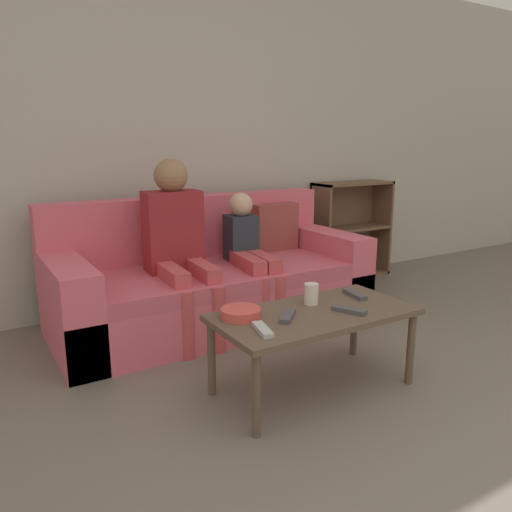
{
  "coord_description": "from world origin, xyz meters",
  "views": [
    {
      "loc": [
        -1.36,
        -0.67,
        1.24
      ],
      "look_at": [
        0.09,
        1.73,
        0.59
      ],
      "focal_mm": 35.0,
      "sensor_mm": 36.0,
      "label": 1
    }
  ],
  "objects_px": {
    "person_adult": "(177,236)",
    "person_child": "(250,252)",
    "tv_remote_0": "(355,294)",
    "tv_remote_2": "(349,310)",
    "tv_remote_1": "(288,316)",
    "cup_near": "(311,294)",
    "bookshelf": "(344,238)",
    "coffee_table": "(314,320)",
    "tv_remote_3": "(263,329)",
    "snack_bowl": "(241,313)",
    "couch": "(212,282)"
  },
  "relations": [
    {
      "from": "tv_remote_0",
      "to": "tv_remote_3",
      "type": "distance_m",
      "value": 0.72
    },
    {
      "from": "cup_near",
      "to": "tv_remote_1",
      "type": "height_order",
      "value": "cup_near"
    },
    {
      "from": "snack_bowl",
      "to": "cup_near",
      "type": "bearing_deg",
      "value": -1.8
    },
    {
      "from": "tv_remote_3",
      "to": "bookshelf",
      "type": "bearing_deg",
      "value": 53.95
    },
    {
      "from": "tv_remote_1",
      "to": "tv_remote_2",
      "type": "xyz_separation_m",
      "value": [
        0.3,
        -0.09,
        0.0
      ]
    },
    {
      "from": "cup_near",
      "to": "tv_remote_0",
      "type": "height_order",
      "value": "cup_near"
    },
    {
      "from": "tv_remote_1",
      "to": "bookshelf",
      "type": "bearing_deg",
      "value": 87.29
    },
    {
      "from": "coffee_table",
      "to": "tv_remote_2",
      "type": "height_order",
      "value": "tv_remote_2"
    },
    {
      "from": "tv_remote_3",
      "to": "cup_near",
      "type": "bearing_deg",
      "value": 38.25
    },
    {
      "from": "coffee_table",
      "to": "tv_remote_2",
      "type": "xyz_separation_m",
      "value": [
        0.14,
        -0.1,
        0.05
      ]
    },
    {
      "from": "coffee_table",
      "to": "person_adult",
      "type": "distance_m",
      "value": 1.14
    },
    {
      "from": "couch",
      "to": "tv_remote_2",
      "type": "bearing_deg",
      "value": -83.85
    },
    {
      "from": "tv_remote_0",
      "to": "snack_bowl",
      "type": "relative_size",
      "value": 0.91
    },
    {
      "from": "bookshelf",
      "to": "tv_remote_2",
      "type": "xyz_separation_m",
      "value": [
        -1.44,
        -1.69,
        0.07
      ]
    },
    {
      "from": "couch",
      "to": "person_child",
      "type": "height_order",
      "value": "person_child"
    },
    {
      "from": "tv_remote_3",
      "to": "person_adult",
      "type": "bearing_deg",
      "value": 98.81
    },
    {
      "from": "tv_remote_0",
      "to": "tv_remote_3",
      "type": "xyz_separation_m",
      "value": [
        -0.7,
        -0.18,
        0.0
      ]
    },
    {
      "from": "tv_remote_1",
      "to": "tv_remote_0",
      "type": "bearing_deg",
      "value": 55.05
    },
    {
      "from": "person_adult",
      "to": "person_child",
      "type": "relative_size",
      "value": 1.27
    },
    {
      "from": "bookshelf",
      "to": "tv_remote_1",
      "type": "xyz_separation_m",
      "value": [
        -1.74,
        -1.6,
        0.07
      ]
    },
    {
      "from": "tv_remote_0",
      "to": "tv_remote_1",
      "type": "relative_size",
      "value": 1.13
    },
    {
      "from": "tv_remote_0",
      "to": "tv_remote_2",
      "type": "height_order",
      "value": "same"
    },
    {
      "from": "person_child",
      "to": "tv_remote_3",
      "type": "relative_size",
      "value": 5.04
    },
    {
      "from": "coffee_table",
      "to": "tv_remote_0",
      "type": "height_order",
      "value": "tv_remote_0"
    },
    {
      "from": "coffee_table",
      "to": "cup_near",
      "type": "relative_size",
      "value": 9.3
    },
    {
      "from": "cup_near",
      "to": "coffee_table",
      "type": "bearing_deg",
      "value": -118.74
    },
    {
      "from": "tv_remote_0",
      "to": "tv_remote_1",
      "type": "xyz_separation_m",
      "value": [
        -0.5,
        -0.09,
        0.0
      ]
    },
    {
      "from": "coffee_table",
      "to": "tv_remote_2",
      "type": "bearing_deg",
      "value": -35.65
    },
    {
      "from": "bookshelf",
      "to": "tv_remote_0",
      "type": "distance_m",
      "value": 1.95
    },
    {
      "from": "cup_near",
      "to": "snack_bowl",
      "type": "bearing_deg",
      "value": 178.2
    },
    {
      "from": "couch",
      "to": "tv_remote_0",
      "type": "distance_m",
      "value": 1.13
    },
    {
      "from": "bookshelf",
      "to": "tv_remote_0",
      "type": "bearing_deg",
      "value": -129.45
    },
    {
      "from": "person_adult",
      "to": "snack_bowl",
      "type": "relative_size",
      "value": 5.87
    },
    {
      "from": "tv_remote_0",
      "to": "bookshelf",
      "type": "bearing_deg",
      "value": 58.85
    },
    {
      "from": "person_child",
      "to": "cup_near",
      "type": "xyz_separation_m",
      "value": [
        -0.16,
        -0.9,
        -0.03
      ]
    },
    {
      "from": "person_child",
      "to": "tv_remote_3",
      "type": "height_order",
      "value": "person_child"
    },
    {
      "from": "tv_remote_2",
      "to": "snack_bowl",
      "type": "distance_m",
      "value": 0.54
    },
    {
      "from": "person_child",
      "to": "snack_bowl",
      "type": "xyz_separation_m",
      "value": [
        -0.57,
        -0.89,
        -0.06
      ]
    },
    {
      "from": "cup_near",
      "to": "couch",
      "type": "bearing_deg",
      "value": 92.96
    },
    {
      "from": "cup_near",
      "to": "tv_remote_1",
      "type": "relative_size",
      "value": 0.71
    },
    {
      "from": "cup_near",
      "to": "tv_remote_0",
      "type": "relative_size",
      "value": 0.62
    },
    {
      "from": "coffee_table",
      "to": "couch",
      "type": "bearing_deg",
      "value": 89.91
    },
    {
      "from": "person_adult",
      "to": "couch",
      "type": "bearing_deg",
      "value": 20.69
    },
    {
      "from": "person_child",
      "to": "snack_bowl",
      "type": "relative_size",
      "value": 4.61
    },
    {
      "from": "person_child",
      "to": "tv_remote_2",
      "type": "bearing_deg",
      "value": -87.58
    },
    {
      "from": "person_child",
      "to": "tv_remote_1",
      "type": "relative_size",
      "value": 5.76
    },
    {
      "from": "person_adult",
      "to": "person_child",
      "type": "height_order",
      "value": "person_adult"
    },
    {
      "from": "snack_bowl",
      "to": "couch",
      "type": "bearing_deg",
      "value": 71.11
    },
    {
      "from": "person_child",
      "to": "snack_bowl",
      "type": "height_order",
      "value": "person_child"
    },
    {
      "from": "couch",
      "to": "snack_bowl",
      "type": "height_order",
      "value": "couch"
    }
  ]
}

